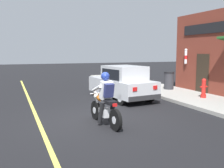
# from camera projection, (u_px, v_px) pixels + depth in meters

# --- Properties ---
(ground_plane) EXTENTS (80.00, 80.00, 0.00)m
(ground_plane) POSITION_uv_depth(u_px,v_px,m) (96.00, 120.00, 8.61)
(ground_plane) COLOR black
(sidewalk_curb) EXTENTS (2.60, 22.00, 0.14)m
(sidewalk_curb) POSITION_uv_depth(u_px,v_px,m) (177.00, 94.00, 13.30)
(sidewalk_curb) COLOR #9E9B93
(sidewalk_curb) RESTS_ON ground
(lane_stripe) EXTENTS (0.12, 19.80, 0.01)m
(lane_stripe) POSITION_uv_depth(u_px,v_px,m) (32.00, 106.00, 10.73)
(lane_stripe) COLOR #D1C64C
(lane_stripe) RESTS_ON ground
(motorcycle_with_rider) EXTENTS (0.61, 2.02, 1.62)m
(motorcycle_with_rider) POSITION_uv_depth(u_px,v_px,m) (105.00, 103.00, 7.91)
(motorcycle_with_rider) COLOR black
(motorcycle_with_rider) RESTS_ON ground
(car_hatchback) EXTENTS (2.13, 3.97, 1.57)m
(car_hatchback) POSITION_uv_depth(u_px,v_px,m) (122.00, 83.00, 12.14)
(car_hatchback) COLOR black
(car_hatchback) RESTS_ON ground
(fire_hydrant) EXTENTS (0.36, 0.24, 0.88)m
(fire_hydrant) POSITION_uv_depth(u_px,v_px,m) (204.00, 88.00, 11.82)
(fire_hydrant) COLOR red
(fire_hydrant) RESTS_ON sidewalk_curb
(trash_bin) EXTENTS (0.56, 0.56, 0.98)m
(trash_bin) POSITION_uv_depth(u_px,v_px,m) (169.00, 80.00, 14.50)
(trash_bin) COLOR #2D2D33
(trash_bin) RESTS_ON sidewalk_curb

